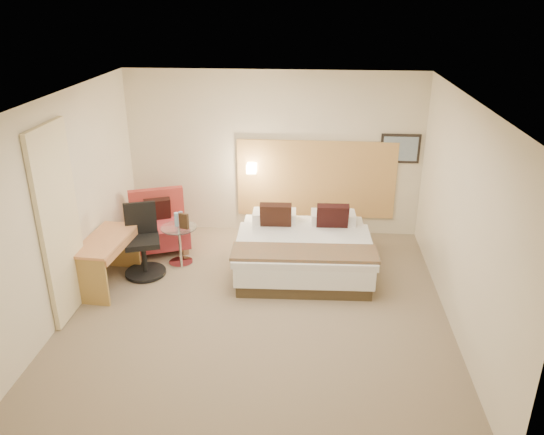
# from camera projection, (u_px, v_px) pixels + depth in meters

# --- Properties ---
(floor) EXTENTS (4.80, 5.00, 0.02)m
(floor) POSITION_uv_depth(u_px,v_px,m) (258.00, 309.00, 6.88)
(floor) COLOR #786751
(floor) RESTS_ON ground
(ceiling) EXTENTS (4.80, 5.00, 0.02)m
(ceiling) POSITION_uv_depth(u_px,v_px,m) (256.00, 98.00, 5.82)
(ceiling) COLOR white
(ceiling) RESTS_ON floor
(wall_back) EXTENTS (4.80, 0.02, 2.70)m
(wall_back) POSITION_uv_depth(u_px,v_px,m) (274.00, 154.00, 8.66)
(wall_back) COLOR beige
(wall_back) RESTS_ON floor
(wall_front) EXTENTS (4.80, 0.02, 2.70)m
(wall_front) POSITION_uv_depth(u_px,v_px,m) (222.00, 337.00, 4.05)
(wall_front) COLOR beige
(wall_front) RESTS_ON floor
(wall_left) EXTENTS (0.02, 5.00, 2.70)m
(wall_left) POSITION_uv_depth(u_px,v_px,m) (63.00, 206.00, 6.54)
(wall_left) COLOR beige
(wall_left) RESTS_ON floor
(wall_right) EXTENTS (0.02, 5.00, 2.70)m
(wall_right) POSITION_uv_depth(u_px,v_px,m) (463.00, 219.00, 6.17)
(wall_right) COLOR beige
(wall_right) RESTS_ON floor
(headboard_panel) EXTENTS (2.60, 0.04, 1.30)m
(headboard_panel) POSITION_uv_depth(u_px,v_px,m) (316.00, 179.00, 8.72)
(headboard_panel) COLOR tan
(headboard_panel) RESTS_ON wall_back
(art_frame) EXTENTS (0.62, 0.03, 0.47)m
(art_frame) POSITION_uv_depth(u_px,v_px,m) (400.00, 148.00, 8.42)
(art_frame) COLOR black
(art_frame) RESTS_ON wall_back
(art_canvas) EXTENTS (0.54, 0.01, 0.39)m
(art_canvas) POSITION_uv_depth(u_px,v_px,m) (400.00, 149.00, 8.40)
(art_canvas) COLOR slate
(art_canvas) RESTS_ON wall_back
(lamp_arm) EXTENTS (0.02, 0.12, 0.02)m
(lamp_arm) POSITION_uv_depth(u_px,v_px,m) (252.00, 167.00, 8.68)
(lamp_arm) COLOR silver
(lamp_arm) RESTS_ON wall_back
(lamp_shade) EXTENTS (0.15, 0.15, 0.15)m
(lamp_shade) POSITION_uv_depth(u_px,v_px,m) (252.00, 168.00, 8.62)
(lamp_shade) COLOR #FBEAC4
(lamp_shade) RESTS_ON wall_back
(curtain) EXTENTS (0.06, 0.90, 2.42)m
(curtain) POSITION_uv_depth(u_px,v_px,m) (60.00, 224.00, 6.35)
(curtain) COLOR beige
(curtain) RESTS_ON wall_left
(bottle_a) EXTENTS (0.08, 0.08, 0.21)m
(bottle_a) POSITION_uv_depth(u_px,v_px,m) (176.00, 219.00, 7.81)
(bottle_a) COLOR #9ACDEF
(bottle_a) RESTS_ON side_table
(bottle_b) EXTENTS (0.08, 0.08, 0.21)m
(bottle_b) POSITION_uv_depth(u_px,v_px,m) (181.00, 218.00, 7.85)
(bottle_b) COLOR #7C96BF
(bottle_b) RESTS_ON side_table
(menu_folder) EXTENTS (0.15, 0.10, 0.23)m
(menu_folder) POSITION_uv_depth(u_px,v_px,m) (184.00, 221.00, 7.73)
(menu_folder) COLOR #362516
(menu_folder) RESTS_ON side_table
(bed) EXTENTS (1.99, 1.94, 0.94)m
(bed) POSITION_uv_depth(u_px,v_px,m) (304.00, 249.00, 7.79)
(bed) COLOR #3F321F
(bed) RESTS_ON floor
(lounge_chair) EXTENTS (1.08, 1.01, 0.91)m
(lounge_chair) POSITION_uv_depth(u_px,v_px,m) (159.00, 226.00, 8.41)
(lounge_chair) COLOR #AD6C51
(lounge_chair) RESTS_ON floor
(side_table) EXTENTS (0.68, 0.68, 0.59)m
(side_table) POSITION_uv_depth(u_px,v_px,m) (180.00, 243.00, 7.92)
(side_table) COLOR silver
(side_table) RESTS_ON floor
(desk) EXTENTS (0.60, 1.17, 0.71)m
(desk) POSITION_uv_depth(u_px,v_px,m) (108.00, 249.00, 7.23)
(desk) COLOR #D08551
(desk) RESTS_ON floor
(desk_chair) EXTENTS (0.74, 0.74, 1.03)m
(desk_chair) POSITION_uv_depth(u_px,v_px,m) (143.00, 246.00, 7.60)
(desk_chair) COLOR black
(desk_chair) RESTS_ON floor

